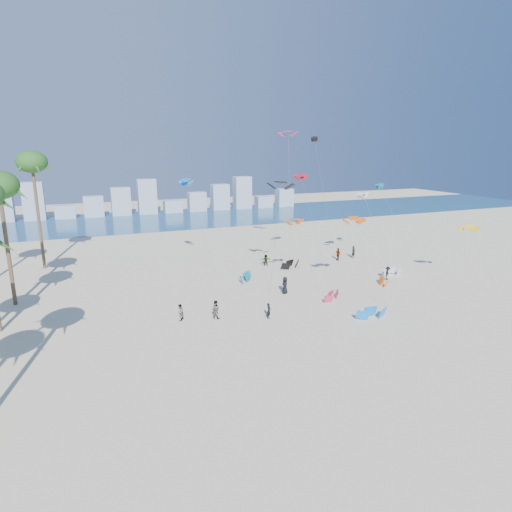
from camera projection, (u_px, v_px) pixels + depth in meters
name	position (u px, v px, depth m)	size (l,w,h in m)	color
ground	(301.00, 368.00, 31.52)	(220.00, 220.00, 0.00)	beige
ocean	(149.00, 220.00, 96.09)	(220.00, 220.00, 0.00)	navy
kitesurfer_near	(269.00, 311.00, 40.58)	(0.56, 0.37, 1.53)	black
kitesurfer_mid	(215.00, 309.00, 40.58)	(0.87, 0.68, 1.79)	gray
kitesurfers_far	(307.00, 271.00, 53.36)	(29.60, 15.60, 1.91)	black
grounded_kites	(325.00, 282.00, 50.13)	(20.98, 20.19, 1.03)	#CA2C61
flying_kites	(315.00, 179.00, 55.58)	(31.80, 30.26, 18.45)	#F05D0C
distant_skyline	(136.00, 202.00, 103.86)	(85.00, 3.00, 8.40)	#9EADBF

